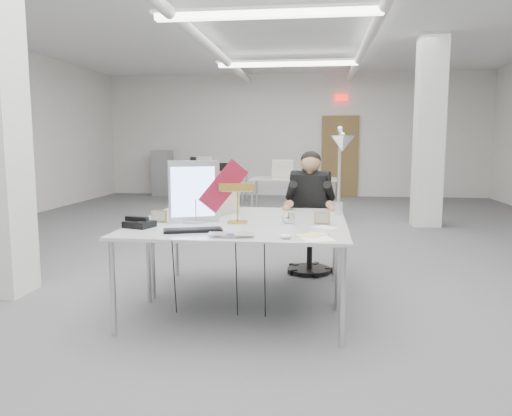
{
  "coord_description": "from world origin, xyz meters",
  "views": [
    {
      "loc": [
        0.66,
        -6.31,
        1.45
      ],
      "look_at": [
        0.12,
        -2.0,
        0.86
      ],
      "focal_mm": 35.0,
      "sensor_mm": 36.0,
      "label": 1
    }
  ],
  "objects_px": {
    "monitor": "(194,192)",
    "beige_monitor": "(213,195)",
    "bankers_lamp": "(237,201)",
    "seated_person": "(310,192)",
    "laptop": "(230,236)",
    "office_chair": "(310,231)",
    "desk_phone": "(139,224)",
    "desk_main": "(233,231)",
    "architect_lamp": "(340,167)"
  },
  "relations": [
    {
      "from": "monitor",
      "to": "beige_monitor",
      "type": "bearing_deg",
      "value": 62.29
    },
    {
      "from": "bankers_lamp",
      "to": "beige_monitor",
      "type": "height_order",
      "value": "bankers_lamp"
    },
    {
      "from": "seated_person",
      "to": "beige_monitor",
      "type": "relative_size",
      "value": 2.37
    },
    {
      "from": "laptop",
      "to": "office_chair",
      "type": "bearing_deg",
      "value": 70.21
    },
    {
      "from": "seated_person",
      "to": "laptop",
      "type": "distance_m",
      "value": 1.99
    },
    {
      "from": "monitor",
      "to": "beige_monitor",
      "type": "xyz_separation_m",
      "value": [
        0.05,
        0.57,
        -0.09
      ]
    },
    {
      "from": "monitor",
      "to": "desk_phone",
      "type": "bearing_deg",
      "value": -164.28
    },
    {
      "from": "desk_main",
      "to": "seated_person",
      "type": "bearing_deg",
      "value": 69.87
    },
    {
      "from": "office_chair",
      "to": "bankers_lamp",
      "type": "bearing_deg",
      "value": -101.32
    },
    {
      "from": "monitor",
      "to": "desk_phone",
      "type": "relative_size",
      "value": 2.54
    },
    {
      "from": "laptop",
      "to": "beige_monitor",
      "type": "xyz_separation_m",
      "value": [
        -0.38,
        1.22,
        0.17
      ]
    },
    {
      "from": "seated_person",
      "to": "bankers_lamp",
      "type": "height_order",
      "value": "seated_person"
    },
    {
      "from": "monitor",
      "to": "seated_person",
      "type": "bearing_deg",
      "value": 29.28
    },
    {
      "from": "office_chair",
      "to": "bankers_lamp",
      "type": "relative_size",
      "value": 2.49
    },
    {
      "from": "seated_person",
      "to": "laptop",
      "type": "bearing_deg",
      "value": -92.45
    },
    {
      "from": "beige_monitor",
      "to": "office_chair",
      "type": "bearing_deg",
      "value": 58.99
    },
    {
      "from": "desk_phone",
      "to": "architect_lamp",
      "type": "xyz_separation_m",
      "value": [
        1.62,
        0.64,
        0.44
      ]
    },
    {
      "from": "bankers_lamp",
      "to": "desk_phone",
      "type": "height_order",
      "value": "bankers_lamp"
    },
    {
      "from": "office_chair",
      "to": "laptop",
      "type": "relative_size",
      "value": 2.77
    },
    {
      "from": "bankers_lamp",
      "to": "laptop",
      "type": "bearing_deg",
      "value": -90.15
    },
    {
      "from": "office_chair",
      "to": "laptop",
      "type": "distance_m",
      "value": 2.05
    },
    {
      "from": "laptop",
      "to": "bankers_lamp",
      "type": "bearing_deg",
      "value": 90.34
    },
    {
      "from": "monitor",
      "to": "bankers_lamp",
      "type": "relative_size",
      "value": 1.41
    },
    {
      "from": "laptop",
      "to": "beige_monitor",
      "type": "distance_m",
      "value": 1.29
    },
    {
      "from": "bankers_lamp",
      "to": "monitor",
      "type": "bearing_deg",
      "value": 175.77
    },
    {
      "from": "desk_main",
      "to": "monitor",
      "type": "relative_size",
      "value": 3.4
    },
    {
      "from": "desk_phone",
      "to": "beige_monitor",
      "type": "relative_size",
      "value": 0.55
    },
    {
      "from": "laptop",
      "to": "bankers_lamp",
      "type": "xyz_separation_m",
      "value": [
        -0.06,
        0.66,
        0.17
      ]
    },
    {
      "from": "seated_person",
      "to": "office_chair",
      "type": "bearing_deg",
      "value": 103.27
    },
    {
      "from": "desk_phone",
      "to": "architect_lamp",
      "type": "height_order",
      "value": "architect_lamp"
    },
    {
      "from": "office_chair",
      "to": "bankers_lamp",
      "type": "height_order",
      "value": "bankers_lamp"
    },
    {
      "from": "monitor",
      "to": "desk_phone",
      "type": "height_order",
      "value": "monitor"
    },
    {
      "from": "laptop",
      "to": "architect_lamp",
      "type": "bearing_deg",
      "value": 46.48
    },
    {
      "from": "laptop",
      "to": "desk_main",
      "type": "bearing_deg",
      "value": 91.87
    },
    {
      "from": "laptop",
      "to": "beige_monitor",
      "type": "relative_size",
      "value": 0.89
    },
    {
      "from": "seated_person",
      "to": "bankers_lamp",
      "type": "xyz_separation_m",
      "value": [
        -0.59,
        -1.24,
        0.04
      ]
    },
    {
      "from": "seated_person",
      "to": "desk_phone",
      "type": "height_order",
      "value": "seated_person"
    },
    {
      "from": "desk_phone",
      "to": "laptop",
      "type": "bearing_deg",
      "value": -6.1
    },
    {
      "from": "desk_main",
      "to": "office_chair",
      "type": "height_order",
      "value": "office_chair"
    },
    {
      "from": "seated_person",
      "to": "desk_main",
      "type": "bearing_deg",
      "value": -96.87
    },
    {
      "from": "office_chair",
      "to": "bankers_lamp",
      "type": "distance_m",
      "value": 1.5
    },
    {
      "from": "office_chair",
      "to": "beige_monitor",
      "type": "height_order",
      "value": "beige_monitor"
    },
    {
      "from": "desk_main",
      "to": "beige_monitor",
      "type": "distance_m",
      "value": 0.97
    },
    {
      "from": "desk_main",
      "to": "office_chair",
      "type": "bearing_deg",
      "value": 70.44
    },
    {
      "from": "desk_main",
      "to": "laptop",
      "type": "relative_size",
      "value": 5.35
    },
    {
      "from": "beige_monitor",
      "to": "architect_lamp",
      "type": "distance_m",
      "value": 1.25
    },
    {
      "from": "seated_person",
      "to": "architect_lamp",
      "type": "height_order",
      "value": "architect_lamp"
    },
    {
      "from": "seated_person",
      "to": "desk_phone",
      "type": "bearing_deg",
      "value": -117.65
    },
    {
      "from": "seated_person",
      "to": "bankers_lamp",
      "type": "bearing_deg",
      "value": -102.18
    },
    {
      "from": "bankers_lamp",
      "to": "office_chair",
      "type": "bearing_deg",
      "value": 60.48
    }
  ]
}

